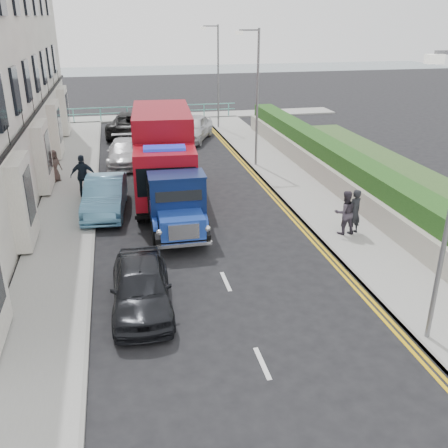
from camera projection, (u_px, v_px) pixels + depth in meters
The scene contains 20 objects.
ground at pixel (242, 317), 13.54m from camera, with size 120.00×120.00×0.00m, color black.
pavement_west at pixel (67, 212), 20.61m from camera, with size 2.40×38.00×0.12m, color gray.
pavement_east at pixel (306, 194), 22.66m from camera, with size 2.60×38.00×0.12m, color gray.
promenade at pixel (153, 117), 39.65m from camera, with size 30.00×2.50×0.12m, color gray.
sea_plane at pixel (134, 76), 67.61m from camera, with size 120.00×120.00×0.00m, color slate.
garden_east at pixel (347, 174), 22.71m from camera, with size 1.45×28.00×1.75m.
seafront_railing at pixel (153, 113), 38.73m from camera, with size 13.00×0.08×1.11m.
lamp_mid at pixel (255, 91), 25.43m from camera, with size 1.23×0.18×7.00m.
lamp_far at pixel (216, 71), 34.44m from camera, with size 1.23×0.18×7.00m.
bedford_lorry at pixel (177, 208), 18.17m from camera, with size 2.09×5.07×2.38m.
red_lorry at pixel (163, 153), 21.84m from camera, with size 2.95×7.35×3.77m.
parked_car_front at pixel (141, 286), 13.72m from camera, with size 1.62×4.02×1.37m, color black.
parked_car_mid at pixel (105, 196), 20.47m from camera, with size 1.54×4.43×1.46m, color #508AAD.
parked_car_rear at pixel (124, 152), 27.23m from camera, with size 1.80×4.42×1.28m, color #BABABF.
seafront_car_left at pixel (131, 123), 33.84m from camera, with size 2.65×5.74×1.60m, color black.
seafront_car_right at pixel (192, 128), 32.33m from camera, with size 1.91×4.76×1.62m, color silver.
pedestrian_east_near at pixel (354, 212), 18.15m from camera, with size 0.62×0.40×1.69m, color black.
pedestrian_east_far at pixel (345, 212), 18.13m from camera, with size 0.80×0.63×1.65m, color #3B3440.
pedestrian_west_near at pixel (83, 176), 21.88m from camera, with size 1.10×0.46×1.87m, color black.
pedestrian_west_far at pixel (54, 166), 23.95m from camera, with size 0.76×0.49×1.55m, color #443631.
Camera 1 is at (-2.91, -11.15, 7.57)m, focal length 40.00 mm.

